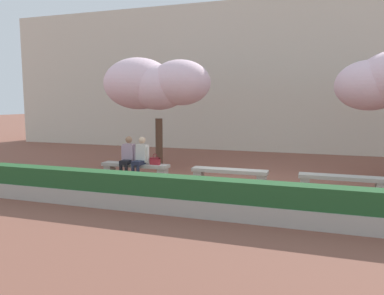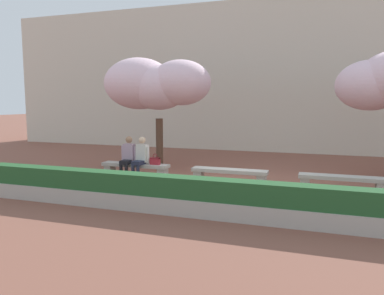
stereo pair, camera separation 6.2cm
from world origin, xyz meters
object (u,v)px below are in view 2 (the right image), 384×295
object	(u,v)px
stone_bench_near_west	(229,174)
cherry_tree_main	(156,85)
person_seated_right	(141,156)
handbag	(155,160)
stone_bench_west_end	(135,168)
stone_bench_center	(342,181)
person_seated_left	(128,155)

from	to	relation	value
stone_bench_near_west	cherry_tree_main	xyz separation A→B (m)	(-3.29, 2.23, 2.66)
cherry_tree_main	person_seated_right	bearing A→B (deg)	-77.48
stone_bench_near_west	handbag	distance (m)	2.34
stone_bench_near_west	stone_bench_west_end	bearing A→B (deg)	180.00
person_seated_right	cherry_tree_main	size ratio (longest dim) A/B	0.33
stone_bench_near_west	stone_bench_center	xyz separation A→B (m)	(3.01, 0.00, 0.00)
person_seated_left	cherry_tree_main	bearing A→B (deg)	91.50
stone_bench_near_west	person_seated_left	bearing A→B (deg)	-179.05
stone_bench_west_end	stone_bench_near_west	xyz separation A→B (m)	(3.01, 0.00, 0.00)
stone_bench_center	person_seated_left	size ratio (longest dim) A/B	1.69
person_seated_left	person_seated_right	world-z (taller)	same
stone_bench_west_end	stone_bench_near_west	bearing A→B (deg)	0.00
person_seated_left	person_seated_right	distance (m)	0.45
stone_bench_center	person_seated_right	bearing A→B (deg)	-179.47
stone_bench_near_west	cherry_tree_main	bearing A→B (deg)	145.90
stone_bench_near_west	person_seated_right	size ratio (longest dim) A/B	1.69
stone_bench_near_west	person_seated_left	size ratio (longest dim) A/B	1.69
person_seated_right	handbag	world-z (taller)	person_seated_right
stone_bench_center	cherry_tree_main	distance (m)	7.19
person_seated_left	handbag	xyz separation A→B (m)	(0.90, 0.05, -0.12)
stone_bench_center	stone_bench_west_end	bearing A→B (deg)	180.00
stone_bench_center	cherry_tree_main	world-z (taller)	cherry_tree_main
stone_bench_center	person_seated_right	distance (m)	5.80
handbag	stone_bench_west_end	bearing A→B (deg)	179.45
stone_bench_west_end	stone_bench_near_west	world-z (taller)	same
stone_bench_near_west	cherry_tree_main	distance (m)	4.78
person_seated_left	stone_bench_center	bearing A→B (deg)	0.49
stone_bench_center	handbag	size ratio (longest dim) A/B	6.45
handbag	cherry_tree_main	distance (m)	3.41
stone_bench_center	handbag	distance (m)	5.34
cherry_tree_main	stone_bench_near_west	bearing A→B (deg)	-34.10
stone_bench_near_west	person_seated_right	world-z (taller)	person_seated_right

